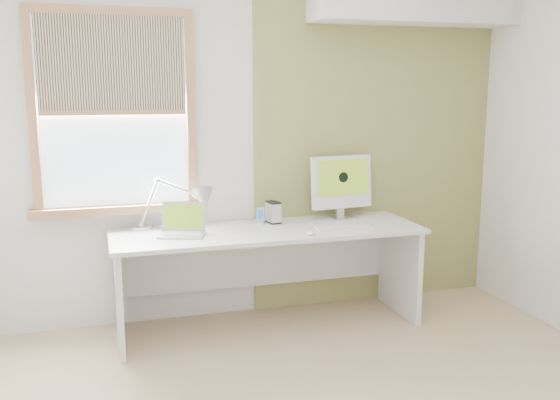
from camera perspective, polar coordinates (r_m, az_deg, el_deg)
name	(u,v)px	position (r m, az deg, el deg)	size (l,w,h in m)	color
room	(342,177)	(2.95, 5.84, 2.16)	(4.04, 3.54, 2.64)	tan
accent_wall	(376,141)	(4.93, 8.92, 5.44)	(2.00, 0.02, 2.60)	olive
window	(114,113)	(4.42, -15.21, 7.80)	(1.20, 0.14, 1.42)	#9E6D3F
desk	(266,253)	(4.45, -1.31, -5.00)	(2.20, 0.70, 0.73)	silver
desk_lamp	(192,202)	(4.36, -8.26, -0.21)	(0.63, 0.34, 0.37)	silver
laptop	(183,227)	(4.23, -9.08, -2.49)	(0.36, 0.32, 0.21)	silver
phone_dock	(260,219)	(4.51, -1.84, -1.80)	(0.07, 0.07, 0.12)	silver
external_drive	(273,212)	(4.53, -0.64, -1.15)	(0.10, 0.14, 0.16)	silver
imac	(341,183)	(4.69, 5.76, 1.56)	(0.50, 0.18, 0.48)	silver
keyboard	(344,227)	(4.40, 6.01, -2.50)	(0.42, 0.13, 0.02)	white
mouse	(310,233)	(4.18, 2.85, -3.08)	(0.05, 0.09, 0.03)	white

